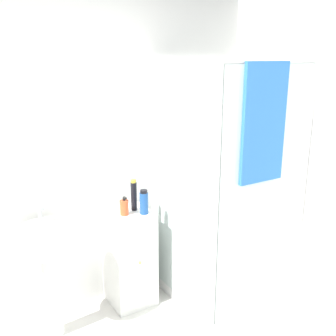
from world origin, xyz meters
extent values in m
cube|color=white|center=(0.00, 1.70, 1.25)|extent=(6.40, 0.06, 2.50)
cube|color=white|center=(1.22, 1.22, 0.04)|extent=(0.91, 0.91, 0.09)
cylinder|color=white|center=(1.65, 1.65, 1.00)|extent=(0.04, 0.04, 1.99)
cylinder|color=white|center=(0.78, 1.65, 1.00)|extent=(0.04, 0.04, 1.99)
cylinder|color=white|center=(1.65, 0.78, 1.00)|extent=(0.04, 0.04, 1.99)
cylinder|color=white|center=(0.78, 0.78, 1.00)|extent=(0.04, 0.04, 1.99)
cylinder|color=white|center=(1.22, 0.78, 1.97)|extent=(0.87, 0.04, 0.04)
cylinder|color=white|center=(1.22, 1.65, 1.97)|extent=(0.87, 0.04, 0.04)
cylinder|color=white|center=(0.78, 1.22, 1.97)|extent=(0.04, 0.87, 0.04)
cylinder|color=white|center=(1.65, 1.22, 1.97)|extent=(0.04, 0.87, 0.04)
cube|color=silver|center=(1.22, 0.77, 1.02)|extent=(0.83, 0.01, 1.87)
cube|color=silver|center=(0.77, 1.22, 1.02)|extent=(0.01, 0.83, 1.87)
cylinder|color=#B7BABF|center=(1.44, 1.59, 0.84)|extent=(0.02, 0.02, 1.49)
cylinder|color=#B7BABF|center=(1.44, 1.54, 1.60)|extent=(0.07, 0.07, 0.04)
cube|color=#2D6BB7|center=(1.15, 0.75, 1.56)|extent=(0.38, 0.03, 0.82)
cube|color=silver|center=(0.46, 1.48, 0.40)|extent=(0.35, 0.36, 0.81)
sphere|color=gold|center=(0.46, 1.29, 0.44)|extent=(0.02, 0.02, 0.02)
cylinder|color=white|center=(-0.21, 1.40, 0.35)|extent=(0.13, 0.13, 0.71)
cylinder|color=white|center=(-0.21, 1.40, 0.78)|extent=(0.42, 0.42, 0.15)
cylinder|color=#B7BABF|center=(-0.21, 1.55, 0.92)|extent=(0.02, 0.02, 0.13)
cube|color=#B7BABF|center=(-0.21, 1.51, 0.98)|extent=(0.02, 0.07, 0.02)
cylinder|color=#E5562D|center=(0.41, 1.45, 0.87)|extent=(0.07, 0.07, 0.12)
cylinder|color=black|center=(0.41, 1.45, 0.94)|extent=(0.02, 0.02, 0.02)
cube|color=black|center=(0.41, 1.43, 0.95)|extent=(0.02, 0.04, 0.01)
cylinder|color=black|center=(0.51, 1.49, 0.92)|extent=(0.05, 0.05, 0.23)
cylinder|color=gold|center=(0.51, 1.49, 1.05)|extent=(0.04, 0.04, 0.02)
cylinder|color=#1E4C93|center=(0.55, 1.39, 0.89)|extent=(0.07, 0.07, 0.17)
cylinder|color=black|center=(0.55, 1.39, 0.99)|extent=(0.06, 0.06, 0.02)
camera|label=1|loc=(-0.78, -1.17, 2.00)|focal=42.00mm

